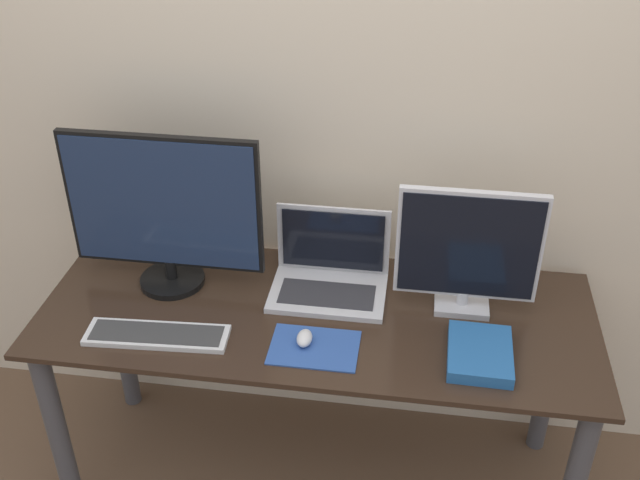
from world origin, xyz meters
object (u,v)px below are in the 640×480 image
object	(u,v)px
keyboard	(157,335)
mouse	(304,338)
laptop	(330,271)
monitor_left	(164,211)
book	(480,354)
monitor_right	(468,251)

from	to	relation	value
keyboard	mouse	size ratio (longest dim) A/B	5.89
laptop	keyboard	size ratio (longest dim) A/B	0.85
monitor_left	laptop	world-z (taller)	monitor_left
monitor_left	laptop	distance (m)	0.55
book	laptop	bearing A→B (deg)	148.78
monitor_left	mouse	bearing A→B (deg)	-27.31
monitor_right	book	size ratio (longest dim) A/B	1.81
mouse	book	bearing A→B (deg)	1.27
mouse	keyboard	bearing A→B (deg)	-175.69
laptop	mouse	bearing A→B (deg)	-96.74
monitor_left	book	world-z (taller)	monitor_left
monitor_right	book	world-z (taller)	monitor_right
monitor_right	laptop	xyz separation A→B (m)	(-0.42, 0.05, -0.15)
laptop	mouse	distance (m)	0.30
monitor_right	book	xyz separation A→B (m)	(0.05, -0.23, -0.19)
monitor_right	book	distance (m)	0.30
monitor_right	laptop	bearing A→B (deg)	173.47
monitor_left	mouse	distance (m)	0.58
monitor_right	mouse	xyz separation A→B (m)	(-0.45, -0.24, -0.19)
laptop	book	size ratio (longest dim) A/B	1.54
monitor_left	book	distance (m)	1.03
monitor_left	book	xyz separation A→B (m)	(0.97, -0.23, -0.25)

